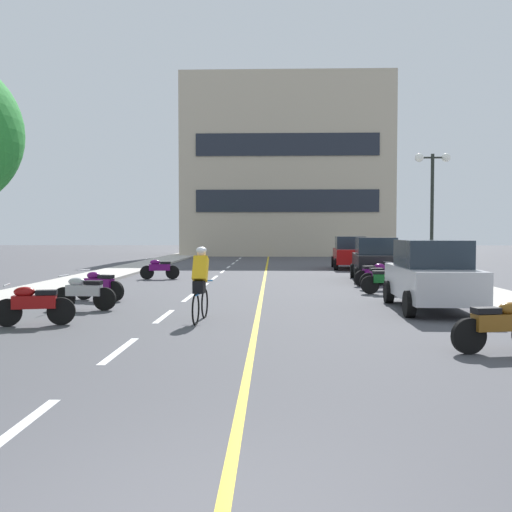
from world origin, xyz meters
TOP-DOWN VIEW (x-y plane):
  - ground_plane at (0.00, 21.00)m, footprint 140.00×140.00m
  - curb_left at (-7.20, 24.00)m, footprint 2.40×72.00m
  - curb_right at (7.20, 24.00)m, footprint 2.40×72.00m
  - lane_dash_0 at (-2.00, 2.00)m, footprint 0.14×2.20m
  - lane_dash_1 at (-2.00, 6.00)m, footprint 0.14×2.20m
  - lane_dash_2 at (-2.00, 10.00)m, footprint 0.14×2.20m
  - lane_dash_3 at (-2.00, 14.00)m, footprint 0.14×2.20m
  - lane_dash_4 at (-2.00, 18.00)m, footprint 0.14×2.20m
  - lane_dash_5 at (-2.00, 22.00)m, footprint 0.14×2.20m
  - lane_dash_6 at (-2.00, 26.00)m, footprint 0.14×2.20m
  - lane_dash_7 at (-2.00, 30.00)m, footprint 0.14×2.20m
  - lane_dash_8 at (-2.00, 34.00)m, footprint 0.14×2.20m
  - lane_dash_9 at (-2.00, 38.00)m, footprint 0.14×2.20m
  - lane_dash_10 at (-2.00, 42.00)m, footprint 0.14×2.20m
  - lane_dash_11 at (-2.00, 46.00)m, footprint 0.14×2.20m
  - centre_line_yellow at (0.25, 24.00)m, footprint 0.12×66.00m
  - office_building at (1.83, 49.12)m, footprint 18.47×8.36m
  - street_lamp_mid at (7.21, 20.31)m, footprint 1.46×0.36m
  - parked_car_near at (4.74, 11.36)m, footprint 2.01×4.24m
  - parked_car_mid at (4.95, 20.60)m, footprint 2.18×4.32m
  - parked_car_far at (4.95, 28.60)m, footprint 2.11×4.29m
  - motorcycle_1 at (4.40, 5.98)m, footprint 1.69×0.62m
  - motorcycle_2 at (-4.54, 8.51)m, footprint 1.68×0.67m
  - motorcycle_3 at (-4.30, 11.02)m, footprint 1.70×0.60m
  - motorcycle_4 at (-4.55, 13.14)m, footprint 1.63×0.81m
  - motorcycle_5 at (4.36, 15.15)m, footprint 1.70×0.60m
  - motorcycle_6 at (4.53, 16.63)m, footprint 1.70×0.60m
  - motorcycle_7 at (4.47, 18.04)m, footprint 1.65×0.78m
  - motorcycle_8 at (-4.30, 20.97)m, footprint 1.70×0.60m
  - cyclist_rider at (-1.03, 9.28)m, footprint 0.42×1.77m

SIDE VIEW (x-z plane):
  - ground_plane at x=0.00m, z-range 0.00..0.00m
  - lane_dash_0 at x=-2.00m, z-range 0.00..0.01m
  - lane_dash_1 at x=-2.00m, z-range 0.00..0.01m
  - lane_dash_2 at x=-2.00m, z-range 0.00..0.01m
  - lane_dash_3 at x=-2.00m, z-range 0.00..0.01m
  - lane_dash_4 at x=-2.00m, z-range 0.00..0.01m
  - lane_dash_5 at x=-2.00m, z-range 0.00..0.01m
  - lane_dash_6 at x=-2.00m, z-range 0.00..0.01m
  - lane_dash_7 at x=-2.00m, z-range 0.00..0.01m
  - lane_dash_8 at x=-2.00m, z-range 0.00..0.01m
  - lane_dash_9 at x=-2.00m, z-range 0.00..0.01m
  - lane_dash_10 at x=-2.00m, z-range 0.00..0.01m
  - lane_dash_11 at x=-2.00m, z-range 0.00..0.01m
  - centre_line_yellow at x=0.25m, z-range 0.00..0.01m
  - curb_left at x=-7.20m, z-range 0.00..0.12m
  - curb_right at x=7.20m, z-range 0.00..0.12m
  - motorcycle_1 at x=4.40m, z-range 0.01..0.93m
  - motorcycle_2 at x=-4.54m, z-range 0.01..0.93m
  - motorcycle_3 at x=-4.30m, z-range 0.01..0.93m
  - motorcycle_4 at x=-4.55m, z-range 0.01..0.93m
  - motorcycle_5 at x=4.36m, z-range 0.01..0.93m
  - motorcycle_6 at x=4.53m, z-range 0.01..0.93m
  - motorcycle_7 at x=4.47m, z-range 0.01..0.93m
  - motorcycle_8 at x=-4.30m, z-range 0.01..0.93m
  - cyclist_rider at x=-1.03m, z-range 0.03..1.74m
  - parked_car_near at x=4.74m, z-range 0.01..1.83m
  - parked_car_mid at x=4.95m, z-range 0.01..1.83m
  - parked_car_far at x=4.95m, z-range 0.01..1.83m
  - street_lamp_mid at x=7.21m, z-range 1.31..6.50m
  - office_building at x=1.83m, z-range 0.00..15.82m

